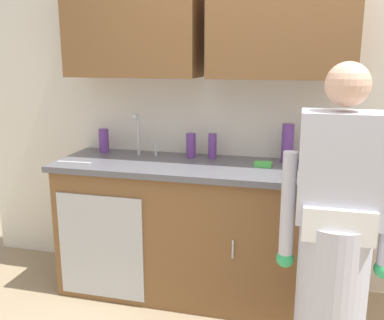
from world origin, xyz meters
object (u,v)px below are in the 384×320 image
at_px(bottle_dish_liquid, 318,148).
at_px(sponge, 263,164).
at_px(bottle_water_short, 104,141).
at_px(bottle_soap, 191,145).
at_px(knife_on_counter, 74,162).
at_px(bottle_cleaner_spray, 288,143).
at_px(bottle_water_tall, 212,146).
at_px(cup_by_sink, 311,159).
at_px(sink, 137,162).
at_px(person_at_sink, 334,258).

relative_size(bottle_dish_liquid, sponge, 1.84).
bearing_deg(bottle_water_short, bottle_soap, -0.64).
distance_m(bottle_soap, knife_on_counter, 0.81).
bearing_deg(bottle_cleaner_spray, bottle_soap, -179.11).
height_order(bottle_water_tall, cup_by_sink, bottle_water_tall).
relative_size(bottle_water_short, bottle_soap, 1.02).
distance_m(sink, person_at_sink, 1.49).
xyz_separation_m(bottle_cleaner_spray, knife_on_counter, (-1.39, -0.36, -0.13)).
xyz_separation_m(bottle_soap, cup_by_sink, (0.82, -0.04, -0.04)).
distance_m(person_at_sink, cup_by_sink, 0.89).
distance_m(bottle_water_tall, bottle_water_short, 0.83).
bearing_deg(bottle_water_tall, bottle_cleaner_spray, 1.14).
xyz_separation_m(bottle_water_tall, cup_by_sink, (0.67, -0.04, -0.04)).
height_order(bottle_cleaner_spray, cup_by_sink, bottle_cleaner_spray).
xyz_separation_m(cup_by_sink, knife_on_counter, (-1.55, -0.31, -0.04)).
height_order(bottle_soap, sponge, bottle_soap).
bearing_deg(bottle_water_short, bottle_dish_liquid, 1.83).
height_order(sink, sponge, sink).
bearing_deg(sponge, bottle_soap, 165.25).
height_order(person_at_sink, sponge, person_at_sink).
bearing_deg(bottle_soap, person_at_sink, -42.91).
bearing_deg(bottle_cleaner_spray, bottle_dish_liquid, 13.08).
height_order(sink, knife_on_counter, sink).
distance_m(sink, sponge, 0.87).
bearing_deg(bottle_cleaner_spray, bottle_water_short, -179.88).
height_order(person_at_sink, bottle_soap, person_at_sink).
distance_m(bottle_water_tall, sponge, 0.40).
distance_m(bottle_soap, bottle_cleaner_spray, 0.67).
distance_m(bottle_soap, sponge, 0.54).
height_order(bottle_soap, cup_by_sink, bottle_soap).
bearing_deg(bottle_water_short, sink, -27.72).
bearing_deg(knife_on_counter, bottle_soap, 22.50).
relative_size(bottle_dish_liquid, bottle_cleaner_spray, 0.77).
bearing_deg(bottle_water_short, cup_by_sink, -1.87).
bearing_deg(cup_by_sink, bottle_dish_liquid, 66.59).
xyz_separation_m(bottle_water_tall, bottle_dish_liquid, (0.71, 0.06, 0.01)).
relative_size(sink, bottle_cleaner_spray, 1.90).
distance_m(bottle_dish_liquid, knife_on_counter, 1.65).
height_order(bottle_water_tall, bottle_soap, bottle_water_tall).
height_order(bottle_water_short, bottle_cleaner_spray, bottle_cleaner_spray).
height_order(person_at_sink, bottle_water_tall, person_at_sink).
bearing_deg(bottle_dish_liquid, sink, -169.71).
height_order(person_at_sink, knife_on_counter, person_at_sink).
relative_size(bottle_soap, cup_by_sink, 1.84).
xyz_separation_m(bottle_water_tall, bottle_water_short, (-0.83, 0.01, -0.00)).
relative_size(person_at_sink, knife_on_counter, 6.75).
xyz_separation_m(bottle_cleaner_spray, sponge, (-0.15, -0.15, -0.12)).
height_order(bottle_water_tall, sponge, bottle_water_tall).
distance_m(knife_on_counter, sponge, 1.27).
distance_m(sink, bottle_soap, 0.40).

